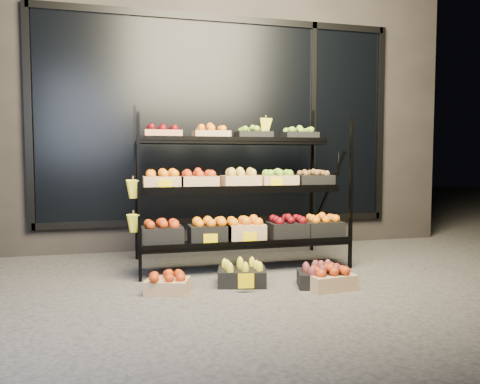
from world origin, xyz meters
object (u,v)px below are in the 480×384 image
object	(u,v)px
floor_crate_midright	(329,278)
display_rack	(240,189)
floor_crate_midleft	(242,274)
floor_crate_left	(168,283)

from	to	relation	value
floor_crate_midright	display_rack	bearing A→B (deg)	109.96
display_rack	floor_crate_midleft	distance (m)	1.03
display_rack	floor_crate_midright	size ratio (longest dim) A/B	5.39
display_rack	floor_crate_midright	bearing A→B (deg)	-63.79
display_rack	floor_crate_midleft	xyz separation A→B (m)	(-0.17, -0.75, -0.69)
floor_crate_midleft	floor_crate_midright	distance (m)	0.75
floor_crate_midleft	display_rack	bearing A→B (deg)	91.09
display_rack	floor_crate_left	xyz separation A→B (m)	(-0.82, -0.84, -0.70)
floor_crate_left	floor_crate_midleft	bearing A→B (deg)	27.36
display_rack	floor_crate_left	size ratio (longest dim) A/B	5.46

